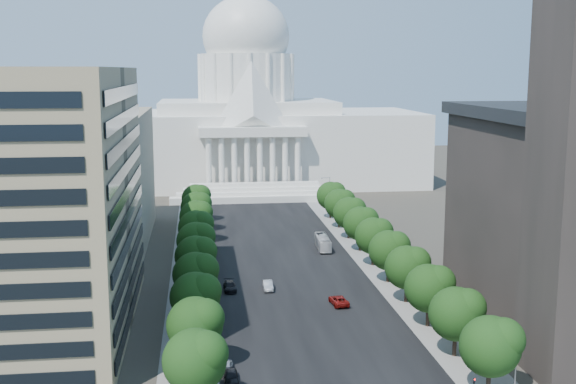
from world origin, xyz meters
name	(u,v)px	position (x,y,z in m)	size (l,w,h in m)	color
road_asphalt	(276,247)	(0.00, 90.00, 0.00)	(30.00, 260.00, 0.01)	black
sidewalk_left	(192,249)	(-19.00, 90.00, 0.00)	(8.00, 260.00, 0.02)	gray
sidewalk_right	(358,244)	(19.00, 90.00, 0.00)	(8.00, 260.00, 0.02)	gray
capitol	(247,126)	(0.00, 184.89, 20.01)	(120.00, 56.00, 73.00)	white
office_block_left_far	(63,179)	(-48.00, 100.00, 15.00)	(38.00, 52.00, 30.00)	gray
tree_l_a	(197,359)	(-17.66, 11.81, 6.45)	(7.79, 7.60, 9.97)	#33261C
tree_l_b	(197,323)	(-17.66, 23.81, 6.45)	(7.79, 7.60, 9.97)	#33261C
tree_l_c	(197,296)	(-17.66, 35.81, 6.45)	(7.79, 7.60, 9.97)	#33261C
tree_l_d	(197,273)	(-17.66, 47.81, 6.45)	(7.79, 7.60, 9.97)	#33261C
tree_l_e	(197,255)	(-17.66, 59.81, 6.45)	(7.79, 7.60, 9.97)	#33261C
tree_l_f	(197,240)	(-17.66, 71.81, 6.45)	(7.79, 7.60, 9.97)	#33261C
tree_l_g	(197,227)	(-17.66, 83.81, 6.45)	(7.79, 7.60, 9.97)	#33261C
tree_l_h	(197,216)	(-17.66, 95.81, 6.45)	(7.79, 7.60, 9.97)	#33261C
tree_l_i	(197,206)	(-17.66, 107.81, 6.45)	(7.79, 7.60, 9.97)	#33261C
tree_l_j	(197,198)	(-17.66, 119.81, 6.45)	(7.79, 7.60, 9.97)	#33261C
tree_r_a	(493,344)	(18.34, 11.81, 6.45)	(7.79, 7.60, 9.97)	#33261C
tree_r_b	(459,312)	(18.34, 23.81, 6.45)	(7.79, 7.60, 9.97)	#33261C
tree_r_c	(431,287)	(18.34, 35.81, 6.45)	(7.79, 7.60, 9.97)	#33261C
tree_r_d	(409,266)	(18.34, 47.81, 6.45)	(7.79, 7.60, 9.97)	#33261C
tree_r_e	(391,249)	(18.34, 59.81, 6.45)	(7.79, 7.60, 9.97)	#33261C
tree_r_f	(375,235)	(18.34, 71.81, 6.45)	(7.79, 7.60, 9.97)	#33261C
tree_r_g	(362,222)	(18.34, 83.81, 6.45)	(7.79, 7.60, 9.97)	#33261C
tree_r_h	(351,212)	(18.34, 95.81, 6.45)	(7.79, 7.60, 9.97)	#33261C
tree_r_i	(341,203)	(18.34, 107.81, 6.45)	(7.79, 7.60, 9.97)	#33261C
tree_r_j	(332,195)	(18.34, 119.81, 6.45)	(7.79, 7.60, 9.97)	#33261C
streetlight_a	(512,354)	(19.90, 10.00, 5.82)	(2.61, 0.44, 9.00)	gray
streetlight_b	(443,292)	(19.90, 35.00, 5.82)	(2.61, 0.44, 9.00)	gray
streetlight_c	(398,252)	(19.90, 60.00, 5.82)	(2.61, 0.44, 9.00)	gray
streetlight_d	(368,224)	(19.90, 85.00, 5.82)	(2.61, 0.44, 9.00)	gray
streetlight_e	(345,204)	(19.90, 110.00, 5.82)	(2.61, 0.44, 9.00)	gray
streetlight_f	(328,188)	(19.90, 135.00, 5.82)	(2.61, 0.44, 9.00)	gray
car_dark_a	(231,377)	(-13.50, 19.06, 0.79)	(1.88, 4.66, 1.59)	black
car_silver	(268,285)	(-5.01, 57.95, 0.81)	(1.71, 4.89, 1.61)	#AEAFB6
car_red	(339,301)	(6.18, 47.88, 0.77)	(2.56, 5.54, 1.54)	maroon
car_dark_b	(230,286)	(-11.91, 58.22, 0.79)	(2.22, 5.45, 1.58)	black
car_parked	(226,368)	(-14.00, 22.25, 0.69)	(1.64, 4.07, 1.39)	#A0A2A8
city_bus	(323,242)	(10.14, 86.63, 1.51)	(2.53, 10.81, 3.01)	silver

